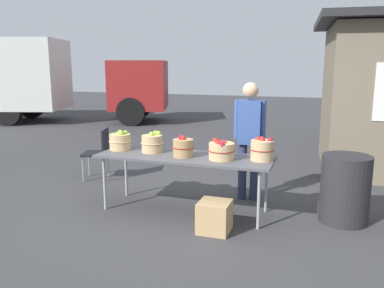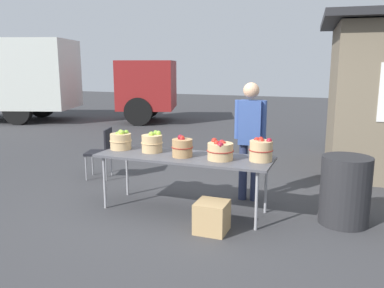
# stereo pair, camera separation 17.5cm
# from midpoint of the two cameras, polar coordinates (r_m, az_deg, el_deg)

# --- Properties ---
(ground_plane) EXTENTS (40.00, 40.00, 0.00)m
(ground_plane) POSITION_cam_midpoint_polar(r_m,az_deg,el_deg) (5.39, -1.99, -9.50)
(ground_plane) COLOR #38383A
(market_table) EXTENTS (2.30, 0.76, 0.75)m
(market_table) POSITION_cam_midpoint_polar(r_m,az_deg,el_deg) (5.18, -2.04, -2.14)
(market_table) COLOR #4C4C51
(market_table) RESTS_ON ground
(apple_basket_green_0) EXTENTS (0.31, 0.31, 0.28)m
(apple_basket_green_0) POSITION_cam_midpoint_polar(r_m,az_deg,el_deg) (5.62, -11.15, 0.44)
(apple_basket_green_0) COLOR tan
(apple_basket_green_0) RESTS_ON market_table
(apple_basket_green_1) EXTENTS (0.30, 0.30, 0.28)m
(apple_basket_green_1) POSITION_cam_midpoint_polar(r_m,az_deg,el_deg) (5.39, -6.67, 0.13)
(apple_basket_green_1) COLOR tan
(apple_basket_green_1) RESTS_ON market_table
(apple_basket_red_0) EXTENTS (0.28, 0.28, 0.29)m
(apple_basket_red_0) POSITION_cam_midpoint_polar(r_m,az_deg,el_deg) (5.10, -2.31, -0.48)
(apple_basket_red_0) COLOR #A87F51
(apple_basket_red_0) RESTS_ON market_table
(apple_basket_red_1) EXTENTS (0.34, 0.34, 0.26)m
(apple_basket_red_1) POSITION_cam_midpoint_polar(r_m,az_deg,el_deg) (4.95, 3.24, -0.93)
(apple_basket_red_1) COLOR tan
(apple_basket_red_1) RESTS_ON market_table
(apple_basket_red_2) EXTENTS (0.30, 0.30, 0.29)m
(apple_basket_red_2) POSITION_cam_midpoint_polar(r_m,az_deg,el_deg) (4.96, 9.03, -0.81)
(apple_basket_red_2) COLOR tan
(apple_basket_red_2) RESTS_ON market_table
(vendor_adult) EXTENTS (0.44, 0.25, 1.68)m
(vendor_adult) POSITION_cam_midpoint_polar(r_m,az_deg,el_deg) (5.62, 7.36, 1.74)
(vendor_adult) COLOR #262D4C
(vendor_adult) RESTS_ON ground
(box_truck) EXTENTS (7.99, 4.46, 2.75)m
(box_truck) POSITION_cam_midpoint_polar(r_m,az_deg,el_deg) (14.62, -22.24, 8.81)
(box_truck) COLOR silver
(box_truck) RESTS_ON ground
(folding_chair) EXTENTS (0.50, 0.50, 0.86)m
(folding_chair) POSITION_cam_midpoint_polar(r_m,az_deg,el_deg) (6.89, -13.89, -0.80)
(folding_chair) COLOR black
(folding_chair) RESTS_ON ground
(trash_barrel) EXTENTS (0.59, 0.59, 0.84)m
(trash_barrel) POSITION_cam_midpoint_polar(r_m,az_deg,el_deg) (5.21, 20.23, -6.07)
(trash_barrel) COLOR #262628
(trash_barrel) RESTS_ON ground
(produce_crate) EXTENTS (0.36, 0.36, 0.36)m
(produce_crate) POSITION_cam_midpoint_polar(r_m,az_deg,el_deg) (4.69, 2.17, -10.38)
(produce_crate) COLOR tan
(produce_crate) RESTS_ON ground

